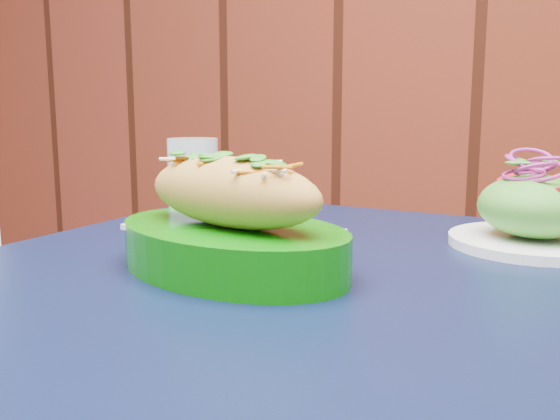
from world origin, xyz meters
The scene contains 4 objects.
cafe_table centered at (0.08, 1.86, 0.66)m, with size 0.81×0.81×0.75m.
banh_mi_basket centered at (0.00, 1.82, 0.80)m, with size 0.31×0.24×0.13m.
salad_plate centered at (0.26, 2.09, 0.79)m, with size 0.21×0.21×0.12m.
water_glass centered at (-0.22, 2.03, 0.81)m, with size 0.08×0.08×0.12m, color silver.
Camera 1 is at (0.35, 1.28, 0.93)m, focal length 40.00 mm.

